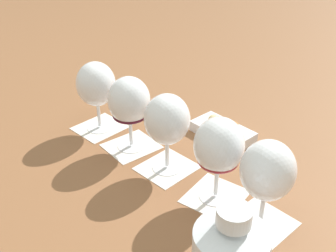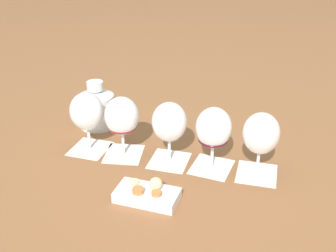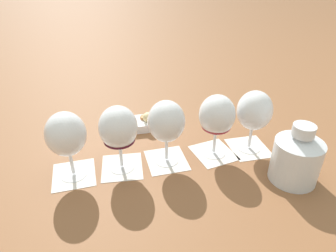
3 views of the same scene
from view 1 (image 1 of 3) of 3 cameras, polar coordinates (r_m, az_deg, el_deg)
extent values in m
plane|color=brown|center=(0.96, -0.12, -5.69)|extent=(8.00, 8.00, 0.00)
cube|color=silver|center=(0.84, 12.34, -12.80)|extent=(0.16, 0.16, 0.00)
cube|color=silver|center=(0.89, 6.42, -9.43)|extent=(0.16, 0.16, 0.00)
cube|color=silver|center=(0.96, -0.20, -5.80)|extent=(0.16, 0.16, 0.00)
cube|color=silver|center=(1.04, -4.97, -2.71)|extent=(0.16, 0.16, 0.00)
cube|color=silver|center=(1.13, -9.19, -0.19)|extent=(0.16, 0.16, 0.00)
cylinder|color=white|center=(0.84, 12.37, -12.61)|extent=(0.07, 0.07, 0.01)
cylinder|color=white|center=(0.82, 12.67, -10.65)|extent=(0.01, 0.01, 0.07)
ellipsoid|color=white|center=(0.76, 13.37, -5.85)|extent=(0.10, 0.10, 0.11)
ellipsoid|color=#DA606A|center=(0.78, 13.13, -7.51)|extent=(0.08, 0.08, 0.04)
cylinder|color=white|center=(0.89, 6.43, -9.24)|extent=(0.07, 0.07, 0.01)
cylinder|color=white|center=(0.86, 6.58, -7.29)|extent=(0.01, 0.01, 0.07)
ellipsoid|color=white|center=(0.82, 6.92, -2.59)|extent=(0.10, 0.10, 0.11)
ellipsoid|color=maroon|center=(0.83, 6.78, -4.61)|extent=(0.08, 0.08, 0.03)
cylinder|color=white|center=(0.96, -0.20, -5.63)|extent=(0.07, 0.07, 0.01)
cylinder|color=white|center=(0.94, -0.21, -3.74)|extent=(0.01, 0.01, 0.07)
ellipsoid|color=white|center=(0.89, -0.22, 0.76)|extent=(0.10, 0.10, 0.11)
ellipsoid|color=maroon|center=(0.91, -0.21, -0.79)|extent=(0.08, 0.08, 0.04)
cylinder|color=white|center=(1.04, -4.98, -2.54)|extent=(0.07, 0.07, 0.01)
cylinder|color=white|center=(1.02, -5.07, -0.74)|extent=(0.01, 0.01, 0.07)
ellipsoid|color=white|center=(0.98, -5.30, 3.49)|extent=(0.10, 0.10, 0.11)
ellipsoid|color=#4A1221|center=(1.00, -5.19, 1.49)|extent=(0.08, 0.08, 0.02)
cylinder|color=white|center=(1.13, -9.21, -0.03)|extent=(0.07, 0.07, 0.01)
cylinder|color=white|center=(1.11, -9.37, 1.67)|extent=(0.01, 0.01, 0.07)
ellipsoid|color=white|center=(1.07, -9.74, 5.64)|extent=(0.10, 0.10, 0.11)
ellipsoid|color=black|center=(1.08, -9.62, 4.30)|extent=(0.08, 0.08, 0.05)
cone|color=silver|center=(0.65, 8.77, -13.62)|extent=(0.12, 0.12, 0.02)
cylinder|color=silver|center=(0.63, 8.94, -12.05)|extent=(0.05, 0.05, 0.03)
cube|color=silver|center=(1.08, 7.42, -0.76)|extent=(0.17, 0.17, 0.03)
cylinder|color=#B2703D|center=(1.07, 8.70, 0.03)|extent=(0.03, 0.03, 0.01)
cylinder|color=beige|center=(1.04, 8.56, -1.20)|extent=(0.03, 0.03, 0.01)
sphere|color=beige|center=(1.07, 6.30, 0.74)|extent=(0.03, 0.03, 0.03)
cylinder|color=#B2703D|center=(1.09, 6.65, 0.80)|extent=(0.03, 0.03, 0.01)
camera|label=2|loc=(1.78, 19.99, 31.37)|focal=45.00mm
camera|label=3|loc=(0.73, -55.74, 13.45)|focal=32.00mm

